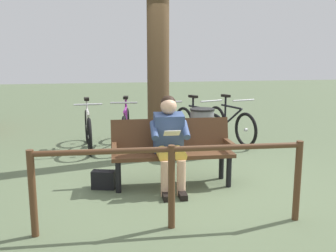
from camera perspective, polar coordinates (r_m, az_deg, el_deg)
ground_plane at (r=5.13m, az=3.12°, el=-8.74°), size 40.00×40.00×0.00m
bench at (r=4.99m, az=0.58°, el=-3.20°), size 1.63×0.57×0.87m
person_reading at (r=4.79m, az=0.24°, el=-1.85°), size 0.51×0.78×1.20m
handbag at (r=4.96m, az=-9.79°, el=-8.08°), size 0.33×0.22×0.24m
tree_trunk at (r=6.17m, az=-1.52°, el=11.54°), size 0.36×0.36×3.60m
litter_bin at (r=6.39m, az=5.19°, el=-1.01°), size 0.42×0.42×0.83m
bicycle_green at (r=7.60m, az=9.46°, el=0.31°), size 0.56×1.65×0.94m
bicycle_purple at (r=7.39m, az=4.62°, el=0.14°), size 0.67×1.61×0.94m
bicycle_blue at (r=7.25m, az=-0.75°, el=-0.03°), size 0.48×1.68×0.94m
bicycle_black at (r=7.20m, az=-6.46°, el=-0.18°), size 0.48×1.67×0.94m
bicycle_orange at (r=7.07m, az=-12.09°, el=-0.55°), size 0.48×1.68×0.94m
railing_fence at (r=3.68m, az=0.55°, el=-7.07°), size 2.70×0.25×0.85m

